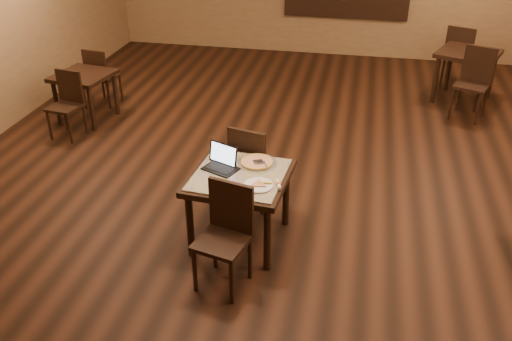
% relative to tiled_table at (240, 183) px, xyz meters
% --- Properties ---
extents(ground, '(10.00, 10.00, 0.00)m').
position_rel_tiled_table_xyz_m(ground, '(0.12, 1.31, -0.66)').
color(ground, black).
rests_on(ground, ground).
extents(tiled_table, '(0.99, 0.99, 0.76)m').
position_rel_tiled_table_xyz_m(tiled_table, '(0.00, 0.00, 0.00)').
color(tiled_table, black).
rests_on(tiled_table, ground).
extents(chair_main_near, '(0.51, 0.51, 0.98)m').
position_rel_tiled_table_xyz_m(chair_main_near, '(0.02, -0.62, -0.11)').
color(chair_main_near, black).
rests_on(chair_main_near, ground).
extents(chair_main_far, '(0.51, 0.51, 0.98)m').
position_rel_tiled_table_xyz_m(chair_main_far, '(-0.02, 0.62, -0.11)').
color(chair_main_far, black).
rests_on(chair_main_far, ground).
extents(laptop, '(0.38, 0.36, 0.22)m').
position_rel_tiled_table_xyz_m(laptop, '(-0.20, 0.10, 0.16)').
color(laptop, black).
rests_on(laptop, tiled_table).
extents(plate, '(0.28, 0.28, 0.02)m').
position_rel_tiled_table_xyz_m(plate, '(0.22, -0.18, 0.11)').
color(plate, white).
rests_on(plate, tiled_table).
extents(pizza_slice, '(0.20, 0.20, 0.02)m').
position_rel_tiled_table_xyz_m(pizza_slice, '(0.22, -0.18, 0.13)').
color(pizza_slice, beige).
rests_on(pizza_slice, plate).
extents(pizza_pan, '(0.39, 0.39, 0.01)m').
position_rel_tiled_table_xyz_m(pizza_pan, '(0.12, 0.24, 0.11)').
color(pizza_pan, silver).
rests_on(pizza_pan, tiled_table).
extents(pizza_whole, '(0.33, 0.33, 0.02)m').
position_rel_tiled_table_xyz_m(pizza_whole, '(0.12, 0.24, 0.12)').
color(pizza_whole, beige).
rests_on(pizza_whole, pizza_pan).
extents(spatula, '(0.19, 0.26, 0.01)m').
position_rel_tiled_table_xyz_m(spatula, '(0.14, 0.22, 0.13)').
color(spatula, silver).
rests_on(spatula, pizza_whole).
extents(napkin_roll, '(0.08, 0.16, 0.04)m').
position_rel_tiled_table_xyz_m(napkin_roll, '(0.40, -0.14, 0.12)').
color(napkin_roll, white).
rests_on(napkin_roll, tiled_table).
extents(other_table_a, '(1.12, 1.12, 0.80)m').
position_rel_tiled_table_xyz_m(other_table_a, '(2.64, 4.31, 0.01)').
color(other_table_a, black).
rests_on(other_table_a, ground).
extents(other_table_a_chair_near, '(0.59, 0.59, 1.04)m').
position_rel_tiled_table_xyz_m(other_table_a_chair_near, '(2.67, 3.70, -0.07)').
color(other_table_a_chair_near, black).
rests_on(other_table_a_chair_near, ground).
extents(other_table_a_chair_far, '(0.59, 0.59, 1.04)m').
position_rel_tiled_table_xyz_m(other_table_a_chair_far, '(2.60, 4.92, -0.07)').
color(other_table_a_chair_far, black).
rests_on(other_table_a_chair_far, ground).
extents(other_table_b, '(0.86, 0.86, 0.70)m').
position_rel_tiled_table_xyz_m(other_table_b, '(-2.88, 2.44, -0.08)').
color(other_table_b, black).
rests_on(other_table_b, ground).
extents(other_table_b_chair_near, '(0.45, 0.45, 0.91)m').
position_rel_tiled_table_xyz_m(other_table_b_chair_near, '(-2.87, 1.91, -0.15)').
color(other_table_b_chair_near, black).
rests_on(other_table_b_chair_near, ground).
extents(other_table_b_chair_far, '(0.45, 0.45, 0.91)m').
position_rel_tiled_table_xyz_m(other_table_b_chair_far, '(-2.89, 2.97, -0.15)').
color(other_table_b_chair_far, black).
rests_on(other_table_b_chair_far, ground).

